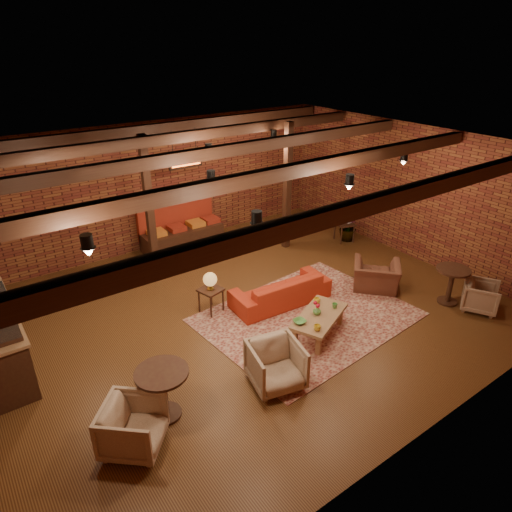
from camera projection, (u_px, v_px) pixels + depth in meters
floor at (239, 314)px, 9.08m from camera, size 10.00×10.00×0.00m
ceiling at (236, 155)px, 7.68m from camera, size 10.00×8.00×0.02m
wall_back at (149, 188)px, 11.31m from camera, size 10.00×0.02×3.20m
wall_front at (422, 352)px, 5.46m from camera, size 10.00×0.02×3.20m
wall_right at (410, 192)px, 10.99m from camera, size 0.02×8.00×3.20m
ceiling_beams at (236, 162)px, 7.73m from camera, size 9.80×6.40×0.22m
ceiling_pipe at (192, 157)px, 9.00m from camera, size 9.60×0.12×0.12m
post_left at (149, 208)px, 9.97m from camera, size 0.16×0.16×3.20m
post_right at (287, 188)px, 11.31m from camera, size 0.16×0.16×3.20m
banquette at (182, 229)px, 11.78m from camera, size 2.10×0.70×1.00m
service_sign at (185, 162)px, 10.63m from camera, size 0.86×0.06×0.30m
ceiling_spotlights at (236, 174)px, 7.83m from camera, size 6.40×4.40×0.28m
rug at (307, 317)px, 8.99m from camera, size 4.12×3.28×0.01m
sofa at (280, 290)px, 9.36m from camera, size 2.12×0.95×0.61m
coffee_table at (318, 317)px, 8.29m from camera, size 1.43×1.11×0.69m
side_table_lamp at (210, 282)px, 8.90m from camera, size 0.50×0.50×0.87m
round_table_left at (163, 386)px, 6.46m from camera, size 0.77×0.77×0.80m
armchair_a at (133, 424)px, 6.02m from camera, size 1.04×1.04×0.78m
armchair_b at (276, 363)px, 7.11m from camera, size 0.94×0.90×0.81m
armchair_right at (376, 271)px, 9.83m from camera, size 1.11×1.13×0.84m
side_table_book at (345, 224)px, 12.13m from camera, size 0.57×0.57×0.54m
round_table_right at (451, 280)px, 9.27m from camera, size 0.67×0.67×0.79m
armchair_far at (481, 295)px, 9.12m from camera, size 0.86×0.84×0.66m
plant_tall at (351, 198)px, 11.84m from camera, size 1.63×1.63×2.39m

